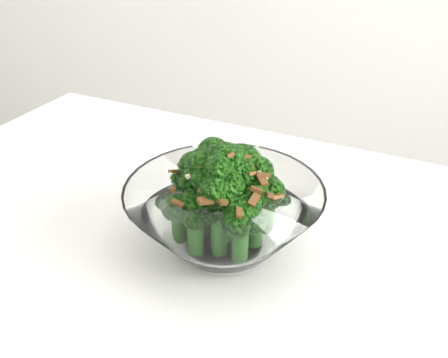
# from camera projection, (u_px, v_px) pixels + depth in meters

# --- Properties ---
(broccoli_dish) EXTENTS (0.20, 0.20, 0.12)m
(broccoli_dish) POSITION_uv_depth(u_px,v_px,m) (224.00, 210.00, 0.51)
(broccoli_dish) COLOR white
(broccoli_dish) RESTS_ON table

